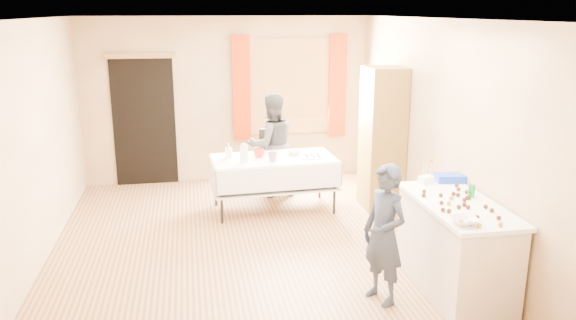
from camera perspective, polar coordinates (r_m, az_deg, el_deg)
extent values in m
cube|color=#9E7047|center=(6.72, -4.12, -8.72)|extent=(4.50, 5.50, 0.02)
cube|color=white|center=(6.15, -4.60, 14.23)|extent=(4.50, 5.50, 0.02)
cube|color=tan|center=(9.01, -6.19, 6.06)|extent=(4.50, 0.02, 2.60)
cube|color=tan|center=(3.69, 0.17, -7.14)|extent=(4.50, 0.02, 2.60)
cube|color=tan|center=(6.49, -24.62, 1.26)|extent=(0.02, 5.50, 2.60)
cube|color=tan|center=(6.90, 14.68, 2.91)|extent=(0.02, 5.50, 2.60)
cube|color=olive|center=(9.06, 0.16, 7.48)|extent=(1.32, 0.06, 1.52)
cube|color=white|center=(9.05, 0.18, 7.47)|extent=(1.20, 0.02, 1.40)
cube|color=#AF2D08|center=(8.91, -4.76, 7.30)|extent=(0.28, 0.06, 1.65)
cube|color=#AF2D08|center=(9.19, 5.05, 7.53)|extent=(0.28, 0.06, 1.65)
cube|color=black|center=(9.04, -14.39, 3.77)|extent=(0.95, 0.04, 2.00)
cube|color=olive|center=(8.87, -14.83, 10.21)|extent=(1.05, 0.06, 0.08)
cube|color=brown|center=(7.82, 9.55, 2.16)|extent=(0.50, 0.60, 1.96)
cube|color=beige|center=(5.79, 16.60, -8.65)|extent=(0.64, 1.41, 0.86)
cube|color=white|center=(5.62, 16.95, -4.34)|extent=(0.69, 1.46, 0.04)
cube|color=white|center=(7.62, -1.47, 0.11)|extent=(1.69, 0.91, 0.04)
cube|color=black|center=(8.61, -1.27, -0.33)|extent=(0.46, 0.46, 0.05)
cube|color=black|center=(8.71, -1.71, 1.51)|extent=(0.38, 0.12, 0.55)
imported|color=#1F273D|center=(5.33, 9.76, -7.48)|extent=(0.73, 0.69, 1.34)
imported|color=black|center=(8.28, -1.66, 1.56)|extent=(0.94, 0.83, 1.53)
cylinder|color=#147B2A|center=(5.80, 18.13, -3.00)|extent=(0.08, 0.08, 0.12)
imported|color=white|center=(5.07, 17.43, -5.91)|extent=(0.24, 0.24, 0.06)
cube|color=white|center=(6.12, 13.85, -1.96)|extent=(0.18, 0.15, 0.08)
cube|color=#1536BD|center=(6.25, 16.12, -1.75)|extent=(0.33, 0.24, 0.08)
cylinder|color=silver|center=(7.39, -4.48, 0.65)|extent=(0.13, 0.13, 0.22)
imported|color=red|center=(7.64, -2.94, 0.75)|extent=(0.20, 0.20, 0.12)
imported|color=red|center=(7.42, -1.58, 0.33)|extent=(0.19, 0.19, 0.12)
imported|color=white|center=(7.76, 0.62, 0.76)|extent=(0.25, 0.25, 0.05)
cube|color=white|center=(7.59, 2.52, 0.29)|extent=(0.31, 0.24, 0.02)
imported|color=white|center=(7.65, -6.05, 0.98)|extent=(0.12, 0.12, 0.19)
sphere|color=#3F2314|center=(5.06, 17.17, -6.05)|extent=(0.04, 0.04, 0.04)
sphere|color=black|center=(5.89, 17.69, -3.11)|extent=(0.04, 0.04, 0.04)
sphere|color=black|center=(6.07, 16.77, -2.48)|extent=(0.04, 0.04, 0.04)
sphere|color=black|center=(5.43, 16.97, -4.57)|extent=(0.04, 0.04, 0.04)
sphere|color=black|center=(5.77, 16.89, -3.41)|extent=(0.04, 0.04, 0.04)
sphere|color=black|center=(5.43, 20.00, -4.82)|extent=(0.04, 0.04, 0.04)
sphere|color=#3F2314|center=(5.50, 16.03, -4.23)|extent=(0.04, 0.04, 0.04)
sphere|color=black|center=(5.45, 17.83, -4.57)|extent=(0.04, 0.04, 0.04)
sphere|color=black|center=(5.30, 16.05, -4.99)|extent=(0.04, 0.04, 0.04)
sphere|color=black|center=(5.51, 19.44, -4.49)|extent=(0.04, 0.04, 0.04)
sphere|color=black|center=(5.31, 15.46, -4.89)|extent=(0.04, 0.04, 0.04)
sphere|color=black|center=(5.79, 13.68, -3.10)|extent=(0.04, 0.04, 0.04)
sphere|color=#3F2314|center=(5.66, 16.27, -3.73)|extent=(0.04, 0.04, 0.04)
sphere|color=black|center=(5.79, 16.48, -3.30)|extent=(0.04, 0.04, 0.04)
sphere|color=black|center=(5.95, 16.94, -2.86)|extent=(0.04, 0.04, 0.04)
sphere|color=black|center=(5.74, 17.93, -3.60)|extent=(0.04, 0.04, 0.04)
sphere|color=black|center=(5.67, 13.62, -3.51)|extent=(0.04, 0.04, 0.04)
sphere|color=black|center=(5.71, 15.27, -3.47)|extent=(0.04, 0.04, 0.04)
sphere|color=#3F2314|center=(5.11, 20.77, -6.13)|extent=(0.04, 0.04, 0.04)
sphere|color=black|center=(5.51, 17.46, -4.34)|extent=(0.04, 0.04, 0.04)
sphere|color=black|center=(5.64, 17.47, -3.88)|extent=(0.04, 0.04, 0.04)
sphere|color=black|center=(5.04, 18.01, -6.18)|extent=(0.04, 0.04, 0.04)
sphere|color=black|center=(5.71, 17.75, -3.66)|extent=(0.04, 0.04, 0.04)
sphere|color=black|center=(5.50, 15.33, -4.20)|extent=(0.04, 0.04, 0.04)
sphere|color=#3F2314|center=(5.03, 18.85, -6.31)|extent=(0.04, 0.04, 0.04)
sphere|color=black|center=(5.22, 18.66, -5.53)|extent=(0.04, 0.04, 0.04)
sphere|color=black|center=(5.26, 20.62, -5.52)|extent=(0.04, 0.04, 0.04)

